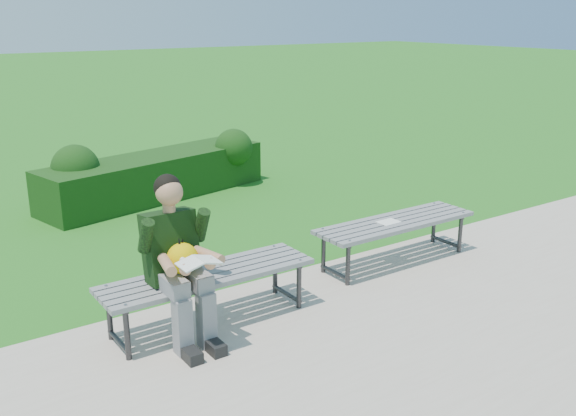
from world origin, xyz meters
name	(u,v)px	position (x,y,z in m)	size (l,w,h in m)	color
ground	(237,288)	(0.00, 0.00, 0.00)	(80.00, 80.00, 0.00)	#347F1E
walkway	(356,367)	(0.00, -1.75, 0.01)	(30.00, 3.50, 0.02)	beige
hedge	(155,173)	(0.63, 3.36, 0.35)	(3.44, 1.56, 0.88)	#163E15
bench_left	(208,279)	(-0.56, -0.53, 0.42)	(1.80, 0.50, 0.46)	gray
bench_right	(395,226)	(1.66, -0.39, 0.42)	(1.80, 0.50, 0.46)	gray
seated_boy	(178,256)	(-0.86, -0.63, 0.71)	(0.56, 0.76, 1.31)	gray
paper_sheet	(389,222)	(1.56, -0.39, 0.47)	(0.23, 0.17, 0.01)	white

